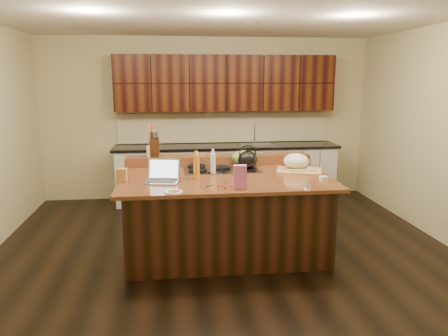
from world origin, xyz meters
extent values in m
cube|color=black|center=(0.00, 0.00, -0.01)|extent=(5.50, 5.00, 0.01)
cube|color=silver|center=(0.00, 0.00, 2.71)|extent=(5.50, 5.00, 0.01)
cube|color=#C1B687|center=(0.00, 2.50, 1.35)|extent=(5.50, 0.01, 2.70)
cube|color=#C1B687|center=(0.00, -2.50, 1.35)|extent=(5.50, 0.01, 2.70)
cube|color=black|center=(0.00, 0.00, 0.44)|extent=(2.22, 1.42, 0.88)
cube|color=black|center=(0.00, 0.00, 0.90)|extent=(2.40, 1.60, 0.04)
cube|color=black|center=(0.00, 0.70, 0.98)|extent=(2.40, 0.30, 0.12)
cube|color=gray|center=(0.00, 0.30, 0.93)|extent=(0.92, 0.52, 0.02)
cylinder|color=black|center=(-0.30, 0.43, 0.95)|extent=(0.22, 0.22, 0.03)
cylinder|color=black|center=(0.30, 0.43, 0.95)|extent=(0.22, 0.22, 0.03)
cylinder|color=black|center=(-0.30, 0.17, 0.95)|extent=(0.22, 0.22, 0.03)
cylinder|color=black|center=(0.30, 0.17, 0.95)|extent=(0.22, 0.22, 0.03)
cylinder|color=black|center=(0.00, 0.30, 0.95)|extent=(0.22, 0.22, 0.03)
cube|color=silver|center=(0.30, 2.17, 0.45)|extent=(3.60, 0.62, 0.90)
cube|color=black|center=(0.30, 2.17, 0.92)|extent=(3.70, 0.66, 0.04)
cube|color=gray|center=(0.80, 2.17, 0.94)|extent=(0.55, 0.42, 0.01)
cylinder|color=gray|center=(0.80, 2.35, 1.12)|extent=(0.02, 0.02, 0.36)
cube|color=black|center=(0.30, 2.32, 1.95)|extent=(3.60, 0.34, 0.90)
cube|color=#C1B687|center=(0.30, 2.48, 1.20)|extent=(3.60, 0.03, 0.50)
ellipsoid|color=black|center=(0.30, 0.17, 1.07)|extent=(0.26, 0.26, 0.21)
ellipsoid|color=olive|center=(0.30, 0.43, 1.05)|extent=(0.42, 0.42, 0.17)
cube|color=#B7B7BC|center=(-0.72, -0.28, 0.93)|extent=(0.39, 0.30, 0.02)
cube|color=black|center=(-0.72, -0.28, 0.94)|extent=(0.32, 0.19, 0.00)
cube|color=#B7B7BC|center=(-0.69, -0.16, 1.05)|extent=(0.36, 0.13, 0.22)
cube|color=silver|center=(-0.70, -0.17, 1.05)|extent=(0.32, 0.11, 0.19)
cylinder|color=orange|center=(-0.33, -0.13, 1.06)|extent=(0.09, 0.09, 0.27)
cylinder|color=silver|center=(-0.12, 0.11, 1.04)|extent=(0.08, 0.08, 0.25)
cube|color=tan|center=(0.92, 0.11, 0.93)|extent=(0.62, 0.53, 0.02)
ellipsoid|color=white|center=(0.91, 0.18, 1.04)|extent=(0.31, 0.31, 0.19)
cube|color=#EDD872|center=(0.83, -0.02, 0.96)|extent=(0.12, 0.03, 0.03)
cube|color=#EDD872|center=(0.94, -0.02, 0.96)|extent=(0.12, 0.03, 0.03)
cube|color=#EDD872|center=(1.06, -0.02, 0.96)|extent=(0.12, 0.03, 0.03)
cylinder|color=gray|center=(1.04, 0.09, 0.95)|extent=(0.20, 0.08, 0.01)
cylinder|color=white|center=(1.06, -0.37, 0.94)|extent=(0.11, 0.11, 0.04)
cylinder|color=white|center=(1.05, 0.04, 0.94)|extent=(0.13, 0.13, 0.04)
cylinder|color=white|center=(1.07, 0.16, 0.94)|extent=(0.11, 0.11, 0.04)
cylinder|color=#996B3F|center=(1.05, 0.43, 0.97)|extent=(0.25, 0.25, 0.09)
cone|color=silver|center=(0.79, -0.64, 0.96)|extent=(0.10, 0.10, 0.07)
cube|color=#CD60A1|center=(0.09, -0.62, 1.04)|extent=(0.14, 0.08, 0.25)
cylinder|color=white|center=(-0.60, -0.70, 0.93)|extent=(0.23, 0.23, 0.01)
cube|color=#BA8641|center=(-1.15, -0.19, 1.00)|extent=(0.12, 0.09, 0.15)
cylinder|color=white|center=(-0.87, 0.70, 1.11)|extent=(0.13, 0.13, 0.14)
cube|color=black|center=(-0.82, 0.70, 1.16)|extent=(0.12, 0.19, 0.23)
ellipsoid|color=red|center=(0.16, -0.39, 0.93)|extent=(0.02, 0.02, 0.02)
ellipsoid|color=#198C26|center=(-0.21, -0.47, 0.93)|extent=(0.02, 0.02, 0.02)
ellipsoid|color=red|center=(0.00, -0.55, 0.93)|extent=(0.02, 0.02, 0.02)
ellipsoid|color=#198C26|center=(0.07, -0.48, 0.93)|extent=(0.02, 0.02, 0.02)
ellipsoid|color=red|center=(-0.03, -0.40, 0.93)|extent=(0.02, 0.02, 0.02)
ellipsoid|color=#198C26|center=(0.03, -0.54, 0.93)|extent=(0.02, 0.02, 0.02)
ellipsoid|color=red|center=(-0.09, -0.51, 0.93)|extent=(0.02, 0.02, 0.02)
ellipsoid|color=#198C26|center=(-0.06, -0.41, 0.93)|extent=(0.02, 0.02, 0.02)
ellipsoid|color=red|center=(-0.07, -0.61, 0.93)|extent=(0.02, 0.02, 0.02)
ellipsoid|color=#198C26|center=(-0.24, -0.47, 0.93)|extent=(0.02, 0.02, 0.02)
ellipsoid|color=red|center=(-0.20, -0.46, 0.93)|extent=(0.02, 0.02, 0.02)
ellipsoid|color=#198C26|center=(-0.24, -0.53, 0.93)|extent=(0.02, 0.02, 0.02)
ellipsoid|color=red|center=(-0.12, -0.53, 0.93)|extent=(0.02, 0.02, 0.02)
camera|label=1|loc=(-0.60, -4.92, 2.04)|focal=35.00mm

